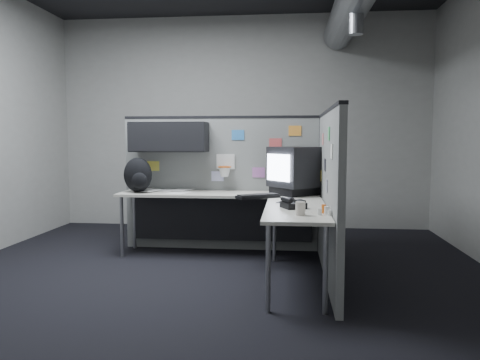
# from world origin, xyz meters

# --- Properties ---
(room) EXTENTS (5.62, 5.62, 3.22)m
(room) POSITION_xyz_m (0.56, 0.00, 2.10)
(room) COLOR black
(room) RESTS_ON ground
(partition_back) EXTENTS (2.44, 0.42, 1.63)m
(partition_back) POSITION_xyz_m (-0.25, 1.23, 1.00)
(partition_back) COLOR slate
(partition_back) RESTS_ON ground
(partition_right) EXTENTS (0.07, 2.23, 1.63)m
(partition_right) POSITION_xyz_m (1.10, 0.22, 0.82)
(partition_right) COLOR slate
(partition_right) RESTS_ON ground
(desk) EXTENTS (2.31, 2.11, 0.73)m
(desk) POSITION_xyz_m (0.15, 0.70, 0.61)
(desk) COLOR beige
(desk) RESTS_ON ground
(monitor) EXTENTS (0.66, 0.66, 0.54)m
(monitor) POSITION_xyz_m (0.78, 0.91, 1.01)
(monitor) COLOR black
(monitor) RESTS_ON desk
(keyboard) EXTENTS (0.48, 0.39, 0.04)m
(keyboard) POSITION_xyz_m (0.39, 0.56, 0.75)
(keyboard) COLOR black
(keyboard) RESTS_ON desk
(mouse) EXTENTS (0.26, 0.28, 0.05)m
(mouse) POSITION_xyz_m (0.72, 0.26, 0.75)
(mouse) COLOR black
(mouse) RESTS_ON desk
(phone) EXTENTS (0.25, 0.26, 0.10)m
(phone) POSITION_xyz_m (0.75, -0.13, 0.77)
(phone) COLOR black
(phone) RESTS_ON desk
(bottles) EXTENTS (0.12, 0.16, 0.07)m
(bottles) POSITION_xyz_m (1.01, -0.45, 0.76)
(bottles) COLOR silver
(bottles) RESTS_ON desk
(cup) EXTENTS (0.09, 0.09, 0.11)m
(cup) POSITION_xyz_m (0.81, -0.52, 0.79)
(cup) COLOR beige
(cup) RESTS_ON desk
(papers) EXTENTS (0.79, 0.70, 0.02)m
(papers) POSITION_xyz_m (-0.81, 1.12, 0.74)
(papers) COLOR white
(papers) RESTS_ON desk
(backpack) EXTENTS (0.36, 0.32, 0.41)m
(backpack) POSITION_xyz_m (-1.04, 0.94, 0.93)
(backpack) COLOR black
(backpack) RESTS_ON desk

